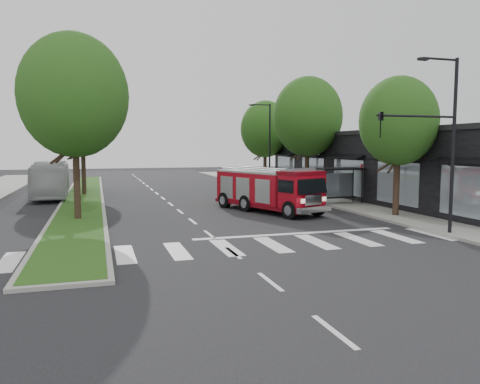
% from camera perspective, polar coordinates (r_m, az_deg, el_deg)
% --- Properties ---
extents(ground, '(140.00, 140.00, 0.00)m').
position_cam_1_polar(ground, '(21.89, -3.76, -5.19)').
color(ground, black).
rests_on(ground, ground).
extents(sidewalk_right, '(5.00, 80.00, 0.15)m').
position_cam_1_polar(sidewalk_right, '(35.73, 12.29, -1.00)').
color(sidewalk_right, gray).
rests_on(sidewalk_right, ground).
extents(median, '(3.00, 50.00, 0.15)m').
position_cam_1_polar(median, '(39.16, -18.50, -0.59)').
color(median, gray).
rests_on(median, ground).
extents(storefront_row, '(8.00, 30.00, 5.00)m').
position_cam_1_polar(storefront_row, '(37.94, 18.31, 2.89)').
color(storefront_row, black).
rests_on(storefront_row, ground).
extents(bus_shelter, '(3.20, 1.60, 2.61)m').
position_cam_1_polar(bus_shelter, '(33.31, 11.96, 1.93)').
color(bus_shelter, black).
rests_on(bus_shelter, ground).
extents(tree_right_near, '(4.40, 4.40, 8.05)m').
position_cam_1_polar(tree_right_near, '(28.24, 18.75, 8.16)').
color(tree_right_near, black).
rests_on(tree_right_near, ground).
extents(tree_right_mid, '(5.60, 5.60, 9.72)m').
position_cam_1_polar(tree_right_mid, '(38.68, 8.24, 9.07)').
color(tree_right_mid, black).
rests_on(tree_right_mid, ground).
extents(tree_right_far, '(5.00, 5.00, 8.73)m').
position_cam_1_polar(tree_right_far, '(47.87, 3.08, 7.65)').
color(tree_right_far, black).
rests_on(tree_right_far, ground).
extents(tree_median_near, '(5.80, 5.80, 10.16)m').
position_cam_1_polar(tree_median_near, '(27.10, -19.59, 11.03)').
color(tree_median_near, black).
rests_on(tree_median_near, ground).
extents(tree_median_far, '(5.60, 5.60, 9.72)m').
position_cam_1_polar(tree_median_far, '(41.03, -18.71, 8.63)').
color(tree_median_far, black).
rests_on(tree_median_far, ground).
extents(streetlight_right_near, '(4.08, 0.22, 8.00)m').
position_cam_1_polar(streetlight_right_near, '(22.70, 22.93, 6.60)').
color(streetlight_right_near, black).
rests_on(streetlight_right_near, ground).
extents(streetlight_right_far, '(2.11, 0.20, 8.00)m').
position_cam_1_polar(streetlight_right_far, '(43.69, 3.46, 6.07)').
color(streetlight_right_far, black).
rests_on(streetlight_right_far, ground).
extents(fire_engine, '(5.17, 8.52, 2.84)m').
position_cam_1_polar(fire_engine, '(29.35, 3.41, 0.24)').
color(fire_engine, '#66050E').
rests_on(fire_engine, ground).
extents(city_bus, '(2.72, 10.47, 2.90)m').
position_cam_1_polar(city_bus, '(40.62, -22.04, 1.44)').
color(city_bus, '#B5B6BA').
rests_on(city_bus, ground).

